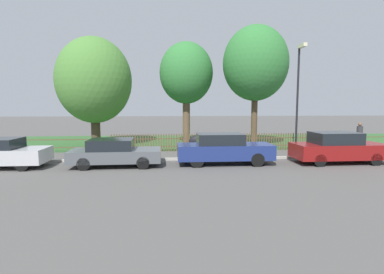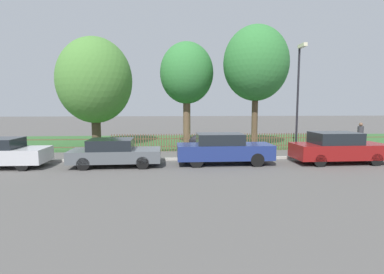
{
  "view_description": "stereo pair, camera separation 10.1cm",
  "coord_description": "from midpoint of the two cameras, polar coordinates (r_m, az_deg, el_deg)",
  "views": [
    {
      "loc": [
        -2.8,
        -15.3,
        2.88
      ],
      "look_at": [
        -1.5,
        1.09,
        1.1
      ],
      "focal_mm": 28.0,
      "sensor_mm": 36.0,
      "label": 1
    },
    {
      "loc": [
        -2.7,
        -15.31,
        2.88
      ],
      "look_at": [
        -1.5,
        1.09,
        1.1
      ],
      "focal_mm": 28.0,
      "sensor_mm": 36.0,
      "label": 2
    }
  ],
  "objects": [
    {
      "name": "park_fence",
      "position": [
        18.79,
        4.28,
        -0.99
      ],
      "size": [
        42.46,
        0.05,
        1.08
      ],
      "color": "brown",
      "rests_on": "ground"
    },
    {
      "name": "covered_motorcycle",
      "position": [
        18.05,
        2.79,
        -0.76
      ],
      "size": [
        2.07,
        0.79,
        1.15
      ],
      "rotation": [
        0.0,
        0.0,
        -0.02
      ],
      "color": "black",
      "rests_on": "ground"
    },
    {
      "name": "ground_plane",
      "position": [
        15.81,
        5.94,
        -4.35
      ],
      "size": [
        120.0,
        120.0,
        0.0
      ],
      "primitive_type": "plane",
      "color": "#565451"
    },
    {
      "name": "pedestrian_near_fence",
      "position": [
        21.67,
        29.51,
        0.38
      ],
      "size": [
        0.5,
        0.5,
        1.76
      ],
      "rotation": [
        0.0,
        0.0,
        0.73
      ],
      "color": "black",
      "rests_on": "ground"
    },
    {
      "name": "tree_mid_park",
      "position": [
        20.95,
        12.21,
        13.5
      ],
      "size": [
        4.34,
        4.34,
        8.12
      ],
      "color": "brown",
      "rests_on": "ground"
    },
    {
      "name": "parked_car_black_saloon",
      "position": [
        14.49,
        -14.33,
        -2.86
      ],
      "size": [
        4.2,
        1.87,
        1.29
      ],
      "rotation": [
        0.0,
        0.0,
        0.02
      ],
      "color": "#51565B",
      "rests_on": "ground"
    },
    {
      "name": "tree_nearest_kerb",
      "position": [
        21.77,
        -17.93,
        10.16
      ],
      "size": [
        5.06,
        5.06,
        7.43
      ],
      "color": "#473828",
      "rests_on": "ground"
    },
    {
      "name": "parked_car_silver_hatchback",
      "position": [
        16.21,
        -32.39,
        -2.56
      ],
      "size": [
        3.92,
        1.76,
        1.36
      ],
      "rotation": [
        0.0,
        0.0,
        0.0
      ],
      "color": "#BCBCC1",
      "rests_on": "ground"
    },
    {
      "name": "parked_car_navy_estate",
      "position": [
        14.59,
        6.19,
        -2.23
      ],
      "size": [
        4.58,
        1.64,
        1.5
      ],
      "rotation": [
        0.0,
        0.0,
        -0.0
      ],
      "color": "navy",
      "rests_on": "ground"
    },
    {
      "name": "street_lamp",
      "position": [
        17.32,
        19.84,
        8.77
      ],
      "size": [
        0.2,
        0.79,
        6.05
      ],
      "color": "black",
      "rests_on": "ground"
    },
    {
      "name": "kerb_stone",
      "position": [
        15.9,
        5.87,
        -4.07
      ],
      "size": [
        42.46,
        0.2,
        0.12
      ],
      "primitive_type": "cube",
      "color": "#B2ADA3",
      "rests_on": "ground"
    },
    {
      "name": "grass_strip",
      "position": [
        23.59,
        2.55,
        -0.83
      ],
      "size": [
        42.46,
        9.64,
        0.01
      ],
      "primitive_type": "cube",
      "color": "#33602D",
      "rests_on": "ground"
    },
    {
      "name": "parked_car_red_compact",
      "position": [
        16.44,
        26.19,
        -1.87
      ],
      "size": [
        4.5,
        1.83,
        1.53
      ],
      "rotation": [
        0.0,
        0.0,
        0.02
      ],
      "color": "maroon",
      "rests_on": "ground"
    },
    {
      "name": "tree_behind_motorcycle",
      "position": [
        21.5,
        -0.88,
        11.96
      ],
      "size": [
        3.75,
        3.75,
        7.25
      ],
      "color": "brown",
      "rests_on": "ground"
    }
  ]
}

